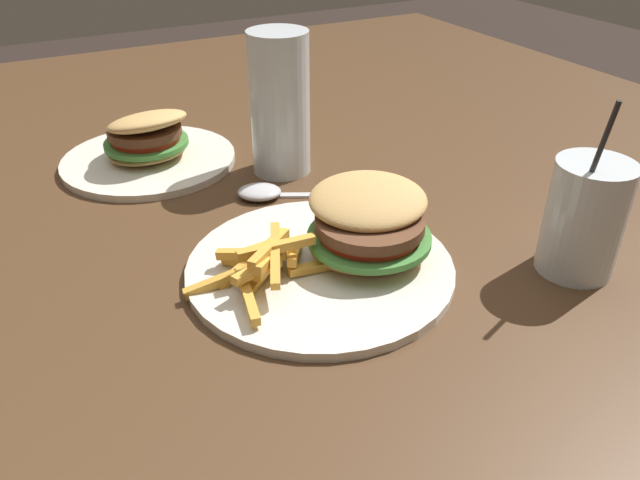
# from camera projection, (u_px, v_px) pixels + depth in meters

# --- Properties ---
(dining_table) EXTENTS (1.63, 1.43, 0.71)m
(dining_table) POSITION_uv_depth(u_px,v_px,m) (238.00, 213.00, 0.88)
(dining_table) COLOR #4C331E
(dining_table) RESTS_ON ground_plane
(meal_plate_near) EXTENTS (0.28, 0.27, 0.09)m
(meal_plate_near) POSITION_uv_depth(u_px,v_px,m) (342.00, 245.00, 0.64)
(meal_plate_near) COLOR silver
(meal_plate_near) RESTS_ON dining_table
(beer_glass) EXTENTS (0.08, 0.08, 0.19)m
(beer_glass) POSITION_uv_depth(u_px,v_px,m) (280.00, 107.00, 0.80)
(beer_glass) COLOR silver
(beer_glass) RESTS_ON dining_table
(juice_glass) EXTENTS (0.08, 0.08, 0.19)m
(juice_glass) POSITION_uv_depth(u_px,v_px,m) (583.00, 223.00, 0.62)
(juice_glass) COLOR silver
(juice_glass) RESTS_ON dining_table
(spoon) EXTENTS (0.17, 0.10, 0.02)m
(spoon) POSITION_uv_depth(u_px,v_px,m) (269.00, 192.00, 0.78)
(spoon) COLOR silver
(spoon) RESTS_ON dining_table
(meal_plate_far) EXTENTS (0.24, 0.24, 0.09)m
(meal_plate_far) POSITION_uv_depth(u_px,v_px,m) (148.00, 147.00, 0.85)
(meal_plate_far) COLOR silver
(meal_plate_far) RESTS_ON dining_table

